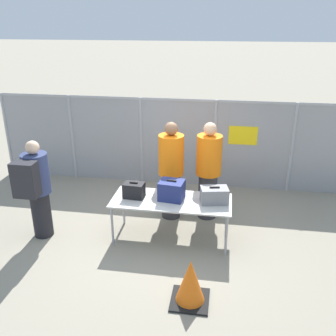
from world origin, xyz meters
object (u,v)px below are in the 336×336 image
Objects in this scene: suitcase_navy at (172,190)px; traveler_hooded at (36,187)px; suitcase_black at (134,190)px; security_worker_near at (171,170)px; traffic_cone at (190,283)px; security_worker_far at (208,170)px; suitcase_grey at (214,195)px; utility_trailer at (214,141)px; inspection_table at (171,203)px.

traveler_hooded is (-2.20, -0.35, 0.06)m from suitcase_navy.
suitcase_black is 1.61m from traveler_hooded.
traveler_hooded is 0.93× the size of security_worker_near.
security_worker_far is at bearing 88.27° from traffic_cone.
suitcase_navy is 0.89× the size of suitcase_grey.
utility_trailer is 6.93× the size of traffic_cone.
suitcase_navy reaches higher than inspection_table.
traffic_cone is (0.60, -2.26, -0.66)m from security_worker_near.
suitcase_grey is at bearing 81.86° from traffic_cone.
security_worker_near is 2.42m from traffic_cone.
traffic_cone is (-0.04, -5.78, -0.12)m from utility_trailer.
security_worker_near is (-0.82, 0.73, 0.10)m from suitcase_grey.
security_worker_far is 2.89× the size of traffic_cone.
utility_trailer is at bearing 89.59° from traffic_cone.
inspection_table is at bearing -96.93° from utility_trailer.
suitcase_navy reaches higher than traffic_cone.
suitcase_navy is 1.71m from traffic_cone.
suitcase_grey is (0.70, 0.03, 0.18)m from inspection_table.
security_worker_far reaches higher than suitcase_black.
suitcase_navy is at bearing 109.67° from security_worker_near.
suitcase_grey is (1.33, 0.03, -0.00)m from suitcase_black.
suitcase_grey reaches higher than utility_trailer.
security_worker_far is 3.47m from utility_trailer.
suitcase_black is at bearing -178.79° from suitcase_grey.
suitcase_navy is 0.24× the size of security_worker_far.
traffic_cone is (-0.22, -1.52, -0.56)m from suitcase_grey.
security_worker_near is at bearing -100.33° from utility_trailer.
traffic_cone is at bearing -14.10° from traveler_hooded.
suitcase_navy is 0.74m from security_worker_near.
traffic_cone is (2.69, -1.18, -0.65)m from traveler_hooded.
traffic_cone is (-0.07, -2.35, -0.65)m from security_worker_far.
suitcase_black is 0.19× the size of security_worker_far.
security_worker_far is (2.76, 1.17, 0.01)m from traveler_hooded.
security_worker_near is 1.00× the size of security_worker_far.
suitcase_black is 0.21× the size of traveler_hooded.
suitcase_navy is at bearing 179.29° from suitcase_grey.
traveler_hooded is 2.70× the size of traffic_cone.
traffic_cone is at bearing 92.84° from security_worker_far.
security_worker_far is at bearing -89.51° from utility_trailer.
security_worker_far is at bearing 57.52° from inspection_table.
traveler_hooded is at bearing 27.62° from security_worker_far.
suitcase_navy is (-0.00, 0.04, 0.21)m from inspection_table.
traveler_hooded reaches higher than suitcase_navy.
suitcase_black is at bearing -105.04° from utility_trailer.
suitcase_black is 0.73× the size of suitcase_grey.
suitcase_navy is 0.99m from security_worker_far.
security_worker_far reaches higher than inspection_table.
traveler_hooded reaches higher than suitcase_grey.
traveler_hooded is 0.39× the size of utility_trailer.
security_worker_near is 3.63m from utility_trailer.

